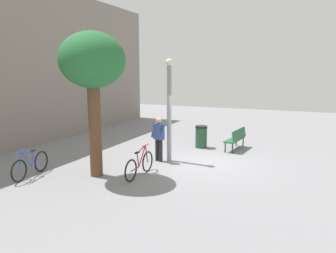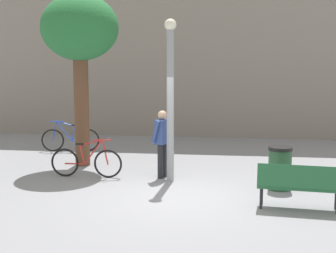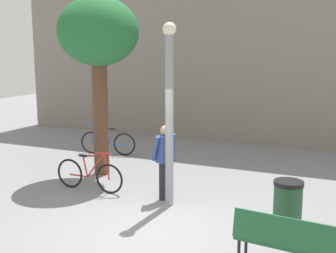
# 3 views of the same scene
# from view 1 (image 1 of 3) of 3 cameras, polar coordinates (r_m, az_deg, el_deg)

# --- Properties ---
(ground_plane) EXTENTS (36.00, 36.00, 0.00)m
(ground_plane) POSITION_cam_1_polar(r_m,az_deg,el_deg) (12.29, 6.43, -6.26)
(ground_plane) COLOR gray
(building_facade) EXTENTS (18.77, 2.00, 7.33)m
(building_facade) POSITION_cam_1_polar(r_m,az_deg,el_deg) (16.76, -24.22, 9.92)
(building_facade) COLOR gray
(building_facade) RESTS_ON ground_plane
(lamppost) EXTENTS (0.28, 0.28, 3.85)m
(lamppost) POSITION_cam_1_polar(r_m,az_deg,el_deg) (12.00, 0.21, 3.71)
(lamppost) COLOR gray
(lamppost) RESTS_ON ground_plane
(person_by_lamppost) EXTENTS (0.43, 0.63, 1.67)m
(person_by_lamppost) POSITION_cam_1_polar(r_m,az_deg,el_deg) (12.09, -1.65, -1.76)
(person_by_lamppost) COLOR #232328
(person_by_lamppost) RESTS_ON ground_plane
(park_bench) EXTENTS (1.64, 0.65, 0.92)m
(park_bench) POSITION_cam_1_polar(r_m,az_deg,el_deg) (14.26, 12.08, -1.90)
(park_bench) COLOR #236038
(park_bench) RESTS_ON ground_plane
(plaza_tree) EXTENTS (2.07, 2.07, 4.61)m
(plaza_tree) POSITION_cam_1_polar(r_m,az_deg,el_deg) (10.41, -13.27, 10.71)
(plaza_tree) COLOR brown
(plaza_tree) RESTS_ON ground_plane
(bicycle_red) EXTENTS (1.81, 0.08, 0.97)m
(bicycle_red) POSITION_cam_1_polar(r_m,az_deg,el_deg) (10.54, -5.05, -6.81)
(bicycle_red) COLOR black
(bicycle_red) RESTS_ON ground_plane
(bicycle_blue) EXTENTS (1.79, 0.35, 0.97)m
(bicycle_blue) POSITION_cam_1_polar(r_m,az_deg,el_deg) (11.38, -23.24, -6.33)
(bicycle_blue) COLOR black
(bicycle_blue) RESTS_ON ground_plane
(trash_bin) EXTENTS (0.54, 0.54, 0.98)m
(trash_bin) POSITION_cam_1_polar(r_m,az_deg,el_deg) (14.44, 5.91, -1.80)
(trash_bin) COLOR #234C2D
(trash_bin) RESTS_ON ground_plane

